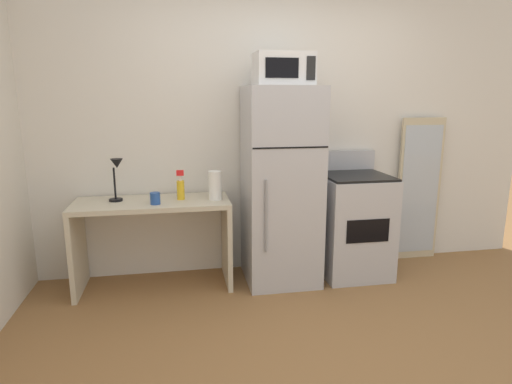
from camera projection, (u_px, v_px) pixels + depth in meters
The scene contains 11 objects.
ground_plane at pixel (336, 366), 2.61m from camera, with size 12.00×12.00×0.00m, color olive.
wall_back_white at pixel (275, 129), 3.96m from camera, with size 5.00×0.10×2.60m, color silver.
desk at pixel (153, 226), 3.61m from camera, with size 1.27×0.53×0.75m.
desk_lamp at pixel (116, 172), 3.50m from camera, with size 0.14×0.12×0.35m.
coffee_mug at pixel (155, 198), 3.44m from camera, with size 0.08×0.08×0.10m, color #264C99.
spray_bottle at pixel (181, 188), 3.59m from camera, with size 0.06×0.06×0.25m.
paper_towel_roll at pixel (215, 185), 3.59m from camera, with size 0.11×0.11×0.24m, color white.
refrigerator at pixel (281, 187), 3.69m from camera, with size 0.61×0.64×1.68m.
microwave at pixel (283, 69), 3.46m from camera, with size 0.46×0.35×0.26m.
oven_range at pixel (353, 224), 3.90m from camera, with size 0.59×0.61×1.10m.
leaning_mirror at pixel (419, 190), 4.23m from camera, with size 0.44×0.03×1.40m.
Camera 1 is at (-0.89, -2.19, 1.59)m, focal length 30.26 mm.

